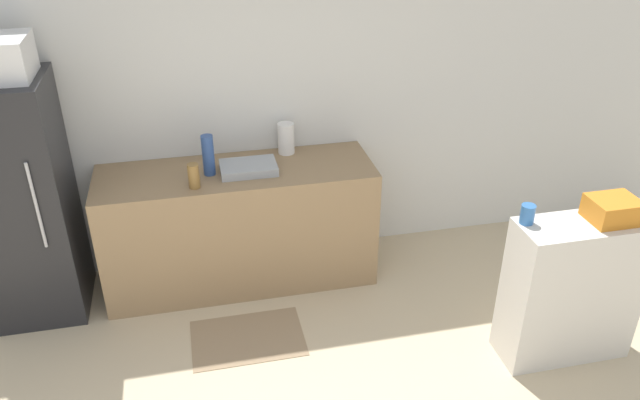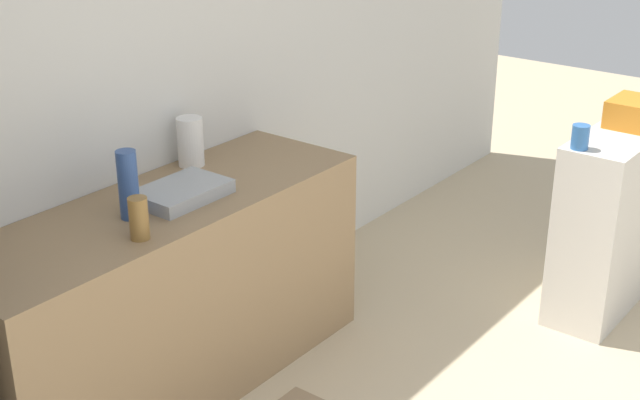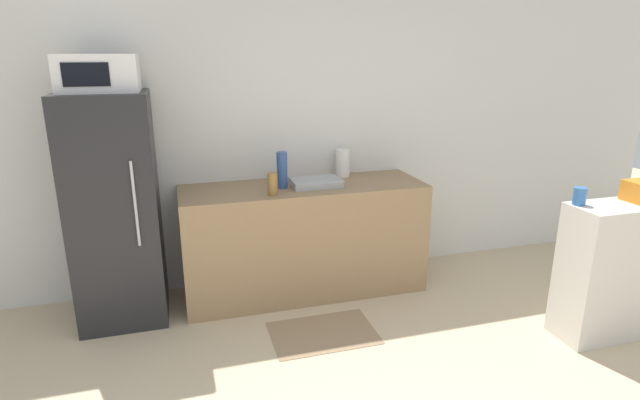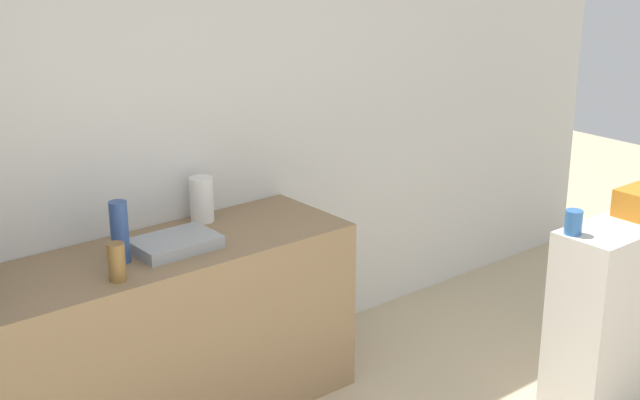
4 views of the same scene
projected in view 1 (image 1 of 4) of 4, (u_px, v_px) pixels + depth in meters
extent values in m
cube|color=silver|center=(194.00, 106.00, 4.50)|extent=(8.00, 0.06, 2.60)
cube|color=#232326|center=(22.00, 202.00, 4.16)|extent=(0.61, 0.62, 1.70)
cylinder|color=#B7B7BC|center=(36.00, 206.00, 3.86)|extent=(0.02, 0.02, 0.59)
cube|color=#937551|center=(240.00, 226.00, 4.65)|extent=(1.98, 0.64, 0.92)
cube|color=#9EA3A8|center=(248.00, 168.00, 4.40)|extent=(0.40, 0.27, 0.06)
cylinder|color=#2D4C8C|center=(208.00, 155.00, 4.31)|extent=(0.08, 0.08, 0.29)
cylinder|color=olive|center=(194.00, 176.00, 4.16)|extent=(0.08, 0.08, 0.17)
cube|color=silver|center=(571.00, 290.00, 3.91)|extent=(0.82, 0.33, 0.98)
cube|color=orange|center=(613.00, 210.00, 3.67)|extent=(0.28, 0.23, 0.14)
cylinder|color=#336BB2|center=(527.00, 214.00, 3.65)|extent=(0.08, 0.08, 0.12)
cylinder|color=white|center=(286.00, 138.00, 4.64)|extent=(0.12, 0.12, 0.23)
cube|color=#937A5B|center=(248.00, 338.00, 4.24)|extent=(0.76, 0.51, 0.01)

